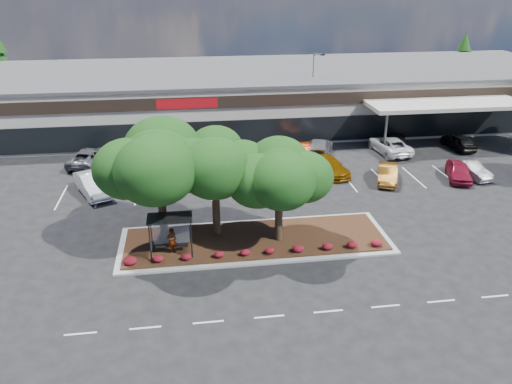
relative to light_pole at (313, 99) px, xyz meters
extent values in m
plane|color=black|center=(-7.79, -28.04, -3.87)|extent=(160.00, 160.00, 0.00)
cube|color=beige|center=(-7.79, 5.96, -0.87)|extent=(80.00, 20.00, 6.00)
cube|color=#49494B|center=(-7.79, 5.96, 2.23)|extent=(80.40, 20.40, 0.30)
cube|color=black|center=(-7.79, -4.09, 0.93)|extent=(80.00, 0.25, 1.20)
cube|color=black|center=(-7.79, -4.09, -2.27)|extent=(60.00, 0.18, 2.60)
cube|color=#B50C15|center=(-13.79, -4.16, 0.93)|extent=(6.00, 0.12, 1.00)
cube|color=beige|center=(12.21, -6.54, 0.53)|extent=(16.00, 5.00, 0.40)
cylinder|color=gray|center=(5.21, -8.54, -1.77)|extent=(0.24, 0.24, 4.20)
cube|color=#A5A6A0|center=(-9.79, -24.04, -3.80)|extent=(18.00, 6.00, 0.15)
cube|color=#422416|center=(-9.79, -24.04, -3.67)|extent=(17.20, 5.20, 0.12)
cube|color=silver|center=(-19.79, -32.04, -3.86)|extent=(1.60, 0.12, 0.01)
cube|color=silver|center=(-16.59, -32.04, -3.86)|extent=(1.60, 0.12, 0.01)
cube|color=silver|center=(-13.39, -32.04, -3.86)|extent=(1.60, 0.12, 0.01)
cube|color=silver|center=(-10.19, -32.04, -3.86)|extent=(1.60, 0.12, 0.01)
cube|color=silver|center=(-6.99, -32.04, -3.86)|extent=(1.60, 0.12, 0.01)
cube|color=silver|center=(-3.79, -32.04, -3.86)|extent=(1.60, 0.12, 0.01)
cube|color=silver|center=(-0.59, -32.04, -3.86)|extent=(1.60, 0.12, 0.01)
cube|color=silver|center=(2.61, -32.04, -3.86)|extent=(1.60, 0.12, 0.01)
cube|color=silver|center=(-24.29, -14.54, -3.86)|extent=(0.12, 5.00, 0.01)
cube|color=silver|center=(-21.29, -14.54, -3.86)|extent=(0.12, 5.00, 0.01)
cube|color=silver|center=(-18.29, -14.54, -3.86)|extent=(0.12, 5.00, 0.01)
cube|color=silver|center=(-15.29, -14.54, -3.86)|extent=(0.12, 5.00, 0.01)
cube|color=silver|center=(-12.29, -14.54, -3.86)|extent=(0.12, 5.00, 0.01)
cube|color=silver|center=(-9.29, -14.54, -3.86)|extent=(0.12, 5.00, 0.01)
cube|color=silver|center=(-6.29, -14.54, -3.86)|extent=(0.12, 5.00, 0.01)
cube|color=silver|center=(-3.29, -14.54, -3.86)|extent=(0.12, 5.00, 0.01)
cube|color=silver|center=(-0.29, -14.54, -3.86)|extent=(0.12, 5.00, 0.01)
cube|color=silver|center=(2.71, -14.54, -3.86)|extent=(0.12, 5.00, 0.01)
cube|color=silver|center=(5.71, -14.54, -3.86)|extent=(0.12, 5.00, 0.01)
cube|color=silver|center=(8.71, -14.54, -3.86)|extent=(0.12, 5.00, 0.01)
cylinder|color=black|center=(-16.54, -24.59, -2.36)|extent=(0.08, 0.08, 2.50)
cylinder|color=black|center=(-14.04, -24.59, -2.36)|extent=(0.08, 0.08, 2.50)
cylinder|color=black|center=(-16.54, -25.89, -2.36)|extent=(0.08, 0.08, 2.50)
cylinder|color=black|center=(-14.04, -25.89, -2.36)|extent=(0.08, 0.08, 2.50)
cube|color=black|center=(-15.29, -25.24, -1.07)|extent=(2.75, 1.55, 0.10)
cube|color=silver|center=(-15.29, -24.59, -2.24)|extent=(2.30, 0.03, 2.00)
cube|color=black|center=(-15.29, -24.99, -3.16)|extent=(2.00, 0.35, 0.06)
cone|color=#123A0D|center=(-37.79, 17.96, 1.13)|extent=(4.40, 4.40, 10.00)
cone|color=#123A0D|center=(26.21, 15.96, 0.63)|extent=(3.96, 3.96, 9.00)
imported|color=#594C47|center=(-15.27, -25.11, -2.74)|extent=(0.73, 0.60, 1.73)
cube|color=#A5A6A0|center=(-0.10, -0.04, -3.67)|extent=(0.50, 0.50, 0.40)
cylinder|color=gray|center=(-0.10, -0.04, 0.73)|extent=(0.14, 0.14, 8.40)
cube|color=gray|center=(0.31, 0.12, 4.78)|extent=(0.92, 0.54, 0.14)
cube|color=black|center=(0.78, 0.31, 4.71)|extent=(0.53, 0.45, 0.18)
imported|color=white|center=(-21.77, -14.35, -3.01)|extent=(3.82, 5.48, 1.71)
imported|color=black|center=(-18.69, -13.13, -3.20)|extent=(2.81, 4.32, 1.35)
imported|color=maroon|center=(-12.41, -12.83, -3.13)|extent=(3.41, 5.50, 1.49)
imported|color=maroon|center=(-8.60, -13.16, -3.07)|extent=(3.12, 5.96, 1.60)
imported|color=#6C3E02|center=(-1.53, -12.60, -3.13)|extent=(3.38, 5.51, 1.49)
imported|color=brown|center=(2.96, -15.15, -3.14)|extent=(3.10, 4.73, 1.47)
imported|color=maroon|center=(9.31, -15.51, -3.10)|extent=(3.26, 4.90, 1.55)
imported|color=#4E4D53|center=(10.64, -15.07, -3.16)|extent=(2.29, 4.52, 1.42)
imported|color=#4E4E54|center=(-23.06, -7.24, -3.07)|extent=(4.07, 6.27, 1.61)
imported|color=#ADB2BA|center=(-16.03, -9.43, -3.09)|extent=(1.92, 4.62, 1.56)
imported|color=white|center=(-15.20, -6.81, -3.10)|extent=(2.54, 5.43, 1.53)
imported|color=#55545B|center=(-10.72, -5.70, -3.18)|extent=(3.23, 5.32, 1.38)
imported|color=#A02C08|center=(-2.90, -7.93, -3.12)|extent=(2.45, 4.79, 1.50)
imported|color=slate|center=(-1.16, -7.81, -3.03)|extent=(4.23, 6.26, 1.68)
imported|color=white|center=(6.05, -7.95, -3.07)|extent=(3.15, 5.99, 1.61)
imported|color=black|center=(7.42, -6.22, -3.13)|extent=(3.59, 5.50, 1.48)
imported|color=black|center=(13.53, -7.73, -3.10)|extent=(2.09, 4.63, 1.54)
camera|label=1|loc=(-13.89, -53.08, 12.67)|focal=35.00mm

